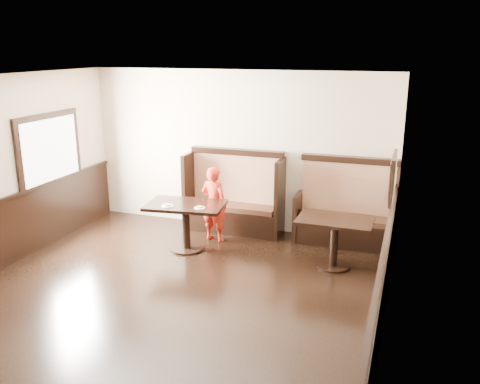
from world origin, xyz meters
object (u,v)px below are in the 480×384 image
at_px(booth_main, 235,202).
at_px(child, 214,204).
at_px(booth_neighbor, 345,216).
at_px(table_main, 186,215).
at_px(table_neighbor, 335,231).

distance_m(booth_main, child, 0.62).
bearing_deg(booth_neighbor, table_main, -154.61).
height_order(table_main, table_neighbor, table_main).
bearing_deg(child, table_neighbor, 177.59).
distance_m(booth_neighbor, table_neighbor, 1.03).
bearing_deg(child, table_main, 73.35).
bearing_deg(table_main, table_neighbor, -4.69).
xyz_separation_m(booth_neighbor, child, (-2.11, -0.58, 0.16)).
relative_size(booth_main, child, 1.37).
xyz_separation_m(booth_neighbor, table_neighbor, (-0.03, -1.03, 0.09)).
xyz_separation_m(booth_main, table_main, (-0.42, -1.13, 0.07)).
xyz_separation_m(table_main, child, (0.27, 0.54, 0.05)).
bearing_deg(table_neighbor, booth_main, 152.75).
xyz_separation_m(table_main, table_neighbor, (2.35, 0.10, -0.03)).
bearing_deg(table_neighbor, child, 168.85).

